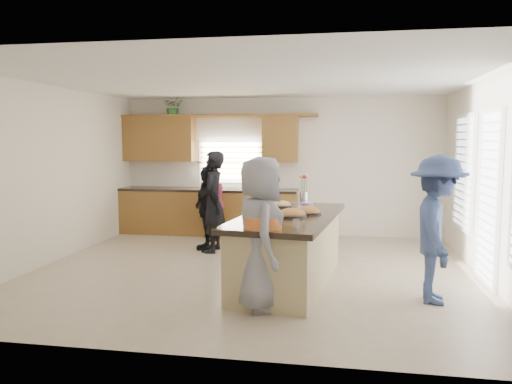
% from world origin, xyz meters
% --- Properties ---
extents(floor, '(6.50, 6.50, 0.00)m').
position_xyz_m(floor, '(0.00, 0.00, 0.00)').
color(floor, '#C0AF8E').
rests_on(floor, ground).
extents(room_shell, '(6.52, 6.02, 2.81)m').
position_xyz_m(room_shell, '(0.00, 0.00, 1.90)').
color(room_shell, silver).
rests_on(room_shell, ground).
extents(back_cabinetry, '(4.08, 0.66, 2.46)m').
position_xyz_m(back_cabinetry, '(-1.47, 2.73, 0.91)').
color(back_cabinetry, brown).
rests_on(back_cabinetry, ground).
extents(right_wall_glazing, '(0.06, 4.00, 2.25)m').
position_xyz_m(right_wall_glazing, '(3.22, -0.13, 1.34)').
color(right_wall_glazing, white).
rests_on(right_wall_glazing, ground).
extents(island, '(1.48, 2.82, 0.95)m').
position_xyz_m(island, '(0.59, -0.56, 0.45)').
color(island, tan).
rests_on(island, ground).
extents(platter_front, '(0.40, 0.40, 0.16)m').
position_xyz_m(platter_front, '(0.65, -0.74, 0.98)').
color(platter_front, black).
rests_on(platter_front, island).
extents(platter_mid, '(0.38, 0.38, 0.16)m').
position_xyz_m(platter_mid, '(0.83, -0.46, 0.98)').
color(platter_mid, black).
rests_on(platter_mid, island).
extents(platter_back, '(0.31, 0.31, 0.13)m').
position_xyz_m(platter_back, '(0.40, 0.19, 0.98)').
color(platter_back, black).
rests_on(platter_back, island).
extents(salad_bowl, '(0.42, 0.42, 0.14)m').
position_xyz_m(salad_bowl, '(0.42, -1.68, 1.03)').
color(salad_bowl, orange).
rests_on(salad_bowl, island).
extents(clear_cup, '(0.08, 0.08, 0.10)m').
position_xyz_m(clear_cup, '(0.78, -1.57, 1.00)').
color(clear_cup, white).
rests_on(clear_cup, island).
extents(plate_stack, '(0.20, 0.20, 0.05)m').
position_xyz_m(plate_stack, '(0.76, 0.38, 0.97)').
color(plate_stack, '#A27EB7').
rests_on(plate_stack, island).
extents(flower_vase, '(0.14, 0.14, 0.45)m').
position_xyz_m(flower_vase, '(0.69, 0.69, 1.18)').
color(flower_vase, silver).
rests_on(flower_vase, island).
extents(potted_plant, '(0.49, 0.46, 0.45)m').
position_xyz_m(potted_plant, '(-2.18, 2.82, 2.62)').
color(potted_plant, '#35692A').
rests_on(potted_plant, back_cabinetry).
extents(woman_left_back, '(0.44, 0.65, 1.75)m').
position_xyz_m(woman_left_back, '(-0.92, 1.15, 0.88)').
color(woman_left_back, black).
rests_on(woman_left_back, ground).
extents(woman_left_mid, '(0.75, 0.85, 1.48)m').
position_xyz_m(woman_left_mid, '(-1.21, 2.07, 0.74)').
color(woman_left_mid, maroon).
rests_on(woman_left_mid, ground).
extents(woman_left_front, '(0.83, 0.88, 1.46)m').
position_xyz_m(woman_left_front, '(-1.04, 1.23, 0.73)').
color(woman_left_front, black).
rests_on(woman_left_front, ground).
extents(woman_right_back, '(0.79, 1.21, 1.77)m').
position_xyz_m(woman_right_back, '(2.42, -1.03, 0.89)').
color(woman_right_back, '#384A7A').
rests_on(woman_right_back, ground).
extents(woman_right_front, '(0.79, 0.99, 1.76)m').
position_xyz_m(woman_right_front, '(0.38, -1.63, 0.88)').
color(woman_right_front, gray).
rests_on(woman_right_front, ground).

